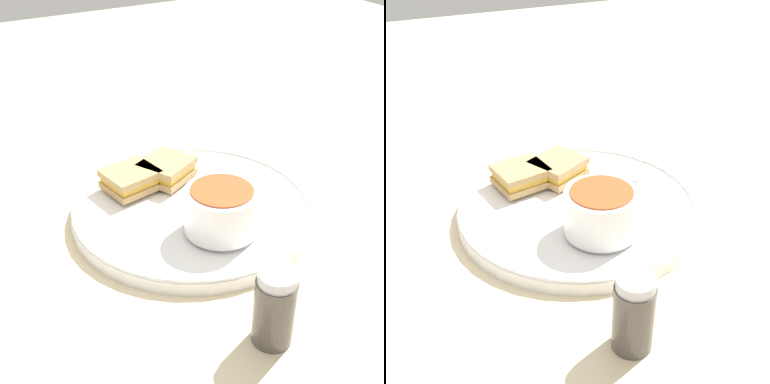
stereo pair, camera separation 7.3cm
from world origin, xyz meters
TOP-DOWN VIEW (x-y plane):
  - ground_plane at (0.00, 0.00)m, footprint 2.40×2.40m
  - plate at (0.00, 0.00)m, footprint 0.33×0.33m
  - soup_bowl at (-0.00, 0.07)m, footprint 0.09×0.09m
  - spoon at (-0.10, -0.02)m, footprint 0.06×0.12m
  - sandwich_half_near at (-0.00, -0.08)m, footprint 0.09×0.09m
  - sandwich_half_far at (0.06, -0.08)m, footprint 0.08×0.08m
  - salt_shaker at (0.04, 0.24)m, footprint 0.04×0.04m

SIDE VIEW (x-z plane):
  - ground_plane at x=0.00m, z-range 0.00..0.00m
  - plate at x=0.00m, z-range 0.00..0.02m
  - spoon at x=-0.10m, z-range 0.02..0.03m
  - sandwich_half_near at x=0.00m, z-range 0.02..0.05m
  - sandwich_half_far at x=0.06m, z-range 0.02..0.05m
  - salt_shaker at x=0.04m, z-range 0.00..0.09m
  - soup_bowl at x=0.00m, z-range 0.02..0.08m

